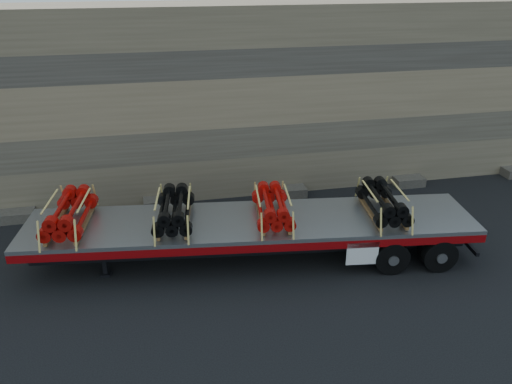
# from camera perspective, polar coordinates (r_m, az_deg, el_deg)

# --- Properties ---
(ground) EXTENTS (120.00, 120.00, 0.00)m
(ground) POSITION_cam_1_polar(r_m,az_deg,el_deg) (15.12, 1.28, -8.55)
(ground) COLOR black
(ground) RESTS_ON ground
(rock_wall) EXTENTS (44.00, 3.00, 7.00)m
(rock_wall) POSITION_cam_1_polar(r_m,az_deg,el_deg) (19.62, -2.93, 10.57)
(rock_wall) COLOR #7A6B54
(rock_wall) RESTS_ON ground
(trailer) EXTENTS (13.55, 4.13, 1.33)m
(trailer) POSITION_cam_1_polar(r_m,az_deg,el_deg) (15.20, -0.53, -5.39)
(trailer) COLOR #9FA2A6
(trailer) RESTS_ON ground
(bundle_front) EXTENTS (1.42, 2.44, 0.82)m
(bundle_front) POSITION_cam_1_polar(r_m,az_deg,el_deg) (15.26, -20.56, -2.39)
(bundle_front) COLOR #B90E09
(bundle_front) RESTS_ON trailer
(bundle_midfront) EXTENTS (1.36, 2.32, 0.78)m
(bundle_midfront) POSITION_cam_1_polar(r_m,az_deg,el_deg) (14.72, -9.35, -2.14)
(bundle_midfront) COLOR black
(bundle_midfront) RESTS_ON trailer
(bundle_midrear) EXTENTS (1.32, 2.25, 0.76)m
(bundle_midrear) POSITION_cam_1_polar(r_m,az_deg,el_deg) (14.76, 1.92, -1.77)
(bundle_midrear) COLOR #B90E09
(bundle_midrear) RESTS_ON trailer
(bundle_rear) EXTENTS (1.36, 2.33, 0.78)m
(bundle_rear) POSITION_cam_1_polar(r_m,az_deg,el_deg) (15.49, 14.33, -1.20)
(bundle_rear) COLOR black
(bundle_rear) RESTS_ON trailer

